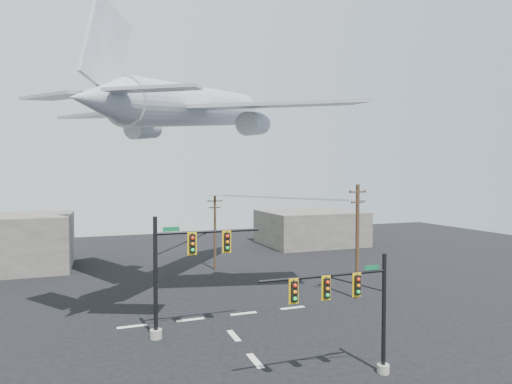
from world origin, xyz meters
name	(u,v)px	position (x,y,z in m)	size (l,w,h in m)	color
lane_markings	(247,351)	(0.00, 5.33, 0.01)	(14.00, 21.20, 0.01)	silver
signal_mast_near	(355,309)	(3.96, 0.30, 3.58)	(7.24, 0.69, 6.24)	gray
signal_mast_far	(179,272)	(-3.25, 9.22, 4.13)	(7.28, 0.85, 7.70)	gray
utility_pole_a	(357,239)	(12.16, 12.49, 5.00)	(1.89, 0.55, 9.56)	#482F1E
utility_pole_b	(215,231)	(3.86, 27.45, 4.24)	(1.64, 0.27, 8.10)	#482F1E
power_lines	(277,198)	(8.01, 19.97, 8.19)	(9.91, 14.97, 0.03)	black
airliner	(197,107)	(0.23, 19.56, 16.32)	(25.49, 27.38, 8.24)	silver
building_right	(310,228)	(22.00, 40.00, 2.50)	(14.00, 12.00, 5.00)	slate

